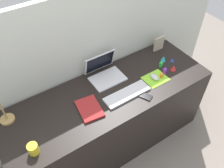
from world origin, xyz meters
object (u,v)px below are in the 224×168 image
Objects in this scene: keyboard at (127,94)px; notebook_pad at (89,109)px; cell_phone at (144,96)px; picture_frame at (159,44)px; laptop at (104,71)px; toy_figurine_cyan at (163,59)px; toy_figurine_orange at (162,75)px; toy_figurine_blue at (172,60)px; desk_lamp at (1,108)px; toy_figurine_red at (174,68)px; toy_figurine_purple at (165,71)px; coffee_mug at (33,149)px; mouse at (154,77)px; toy_figurine_green at (161,64)px.

notebook_pad is at bearing 173.36° from keyboard.
picture_frame is at bearing 13.49° from cell_phone.
laptop reaches higher than cell_phone.
picture_frame reaches higher than toy_figurine_cyan.
toy_figurine_orange is 1.57× the size of toy_figurine_blue.
laptop is 0.43m from cell_phone.
desk_lamp reaches higher than toy_figurine_red.
cell_phone is 1.96× the size of toy_figurine_purple.
cell_phone is 0.45m from toy_figurine_red.
coffee_mug is at bearing -176.24° from toy_figurine_red.
keyboard is at bearing 0.71° from notebook_pad.
toy_figurine_orange is at bearing -22.61° from mouse.
toy_figurine_purple is (-0.18, -0.09, 0.02)m from toy_figurine_blue.
keyboard is at bearing 5.15° from coffee_mug.
toy_figurine_cyan is at bearing 9.94° from coffee_mug.
cell_phone is 0.95m from coffee_mug.
laptop reaches higher than toy_figurine_green.
desk_lamp is 0.38m from coffee_mug.
keyboard is 0.34m from notebook_pad.
toy_figurine_green reaches higher than cell_phone.
toy_figurine_purple is at bearing 3.25° from keyboard.
laptop reaches higher than notebook_pad.
toy_figurine_purple is (1.28, 0.10, -0.01)m from coffee_mug.
toy_figurine_red is at bearing -2.16° from mouse.
mouse is at bearing 4.91° from coffee_mug.
mouse is 0.12m from toy_figurine_purple.
toy_figurine_orange reaches higher than notebook_pad.
laptop is 5.47× the size of toy_figurine_red.
toy_figurine_blue is (0.30, 0.09, -0.00)m from mouse.
toy_figurine_purple is at bearing -10.14° from desk_lamp.
desk_lamp is (-1.03, 0.36, 0.17)m from cell_phone.
mouse reaches higher than notebook_pad.
laptop reaches higher than toy_figurine_cyan.
coffee_mug is at bearing -175.09° from mouse.
desk_lamp is 1.49m from toy_figurine_red.
cell_phone is 0.55m from toy_figurine_blue.
notebook_pad is 0.78m from toy_figurine_purple.
picture_frame reaches higher than toy_figurine_orange.
cell_phone is at bearing -149.61° from toy_figurine_cyan.
desk_lamp is (-0.91, 0.27, 0.17)m from keyboard.
laptop reaches higher than toy_figurine_blue.
picture_frame is at bearing 74.50° from toy_figurine_red.
laptop is 0.52m from toy_figurine_orange.
toy_figurine_red is (1.46, -0.25, -0.15)m from desk_lamp.
coffee_mug reaches higher than toy_figurine_cyan.
cell_phone is at bearing -160.46° from toy_figurine_purple.
laptop is 0.31m from keyboard.
picture_frame reaches higher than cell_phone.
coffee_mug is 1.39m from toy_figurine_red.
desk_lamp is at bearing 174.20° from toy_figurine_blue.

